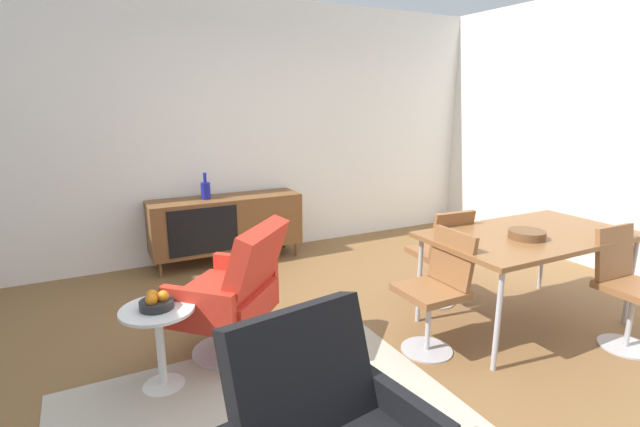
{
  "coord_description": "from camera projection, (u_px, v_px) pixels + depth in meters",
  "views": [
    {
      "loc": [
        -1.53,
        -2.45,
        1.73
      ],
      "look_at": [
        0.1,
        0.7,
        0.86
      ],
      "focal_mm": 26.01,
      "sensor_mm": 36.0,
      "label": 1
    }
  ],
  "objects": [
    {
      "name": "fruit_bowl",
      "position": [
        156.0,
        302.0,
        2.75
      ],
      "size": [
        0.2,
        0.2,
        0.11
      ],
      "color": "#262628",
      "rests_on": "side_table_round"
    },
    {
      "name": "dining_chair_near_window",
      "position": [
        437.0,
        287.0,
        3.2
      ],
      "size": [
        0.43,
        0.4,
        0.86
      ],
      "color": "brown",
      "rests_on": "ground_plane"
    },
    {
      "name": "side_table_round",
      "position": [
        160.0,
        338.0,
        2.81
      ],
      "size": [
        0.44,
        0.44,
        0.52
      ],
      "color": "white",
      "rests_on": "ground_plane"
    },
    {
      "name": "ground_plane",
      "position": [
        354.0,
        356.0,
        3.21
      ],
      "size": [
        8.32,
        8.32,
        0.0
      ],
      "primitive_type": "plane",
      "color": "brown"
    },
    {
      "name": "dining_chair_back_left",
      "position": [
        442.0,
        253.0,
        3.92
      ],
      "size": [
        0.43,
        0.45,
        0.86
      ],
      "color": "brown",
      "rests_on": "ground_plane"
    },
    {
      "name": "lounge_chair_red",
      "position": [
        233.0,
        291.0,
        3.14
      ],
      "size": [
        0.91,
        0.91,
        0.95
      ],
      "color": "red",
      "rests_on": "ground_plane"
    },
    {
      "name": "area_rug",
      "position": [
        266.0,
        424.0,
        2.53
      ],
      "size": [
        2.2,
        1.7,
        0.01
      ],
      "primitive_type": "cube",
      "color": "#B7AD99",
      "rests_on": "ground_plane"
    },
    {
      "name": "dining_table",
      "position": [
        529.0,
        238.0,
        3.54
      ],
      "size": [
        1.6,
        0.9,
        0.74
      ],
      "color": "brown",
      "rests_on": "ground_plane"
    },
    {
      "name": "vase_cobalt",
      "position": [
        206.0,
        190.0,
        4.81
      ],
      "size": [
        0.1,
        0.1,
        0.28
      ],
      "color": "navy",
      "rests_on": "sideboard"
    },
    {
      "name": "dining_chair_front_right",
      "position": [
        627.0,
        283.0,
        3.27
      ],
      "size": [
        0.41,
        0.43,
        0.86
      ],
      "color": "brown",
      "rests_on": "ground_plane"
    },
    {
      "name": "wall_back",
      "position": [
        234.0,
        130.0,
        5.12
      ],
      "size": [
        6.8,
        0.12,
        2.8
      ],
      "primitive_type": "cube",
      "color": "white",
      "rests_on": "ground_plane"
    },
    {
      "name": "wooden_bowl_on_table",
      "position": [
        527.0,
        234.0,
        3.39
      ],
      "size": [
        0.26,
        0.26,
        0.06
      ],
      "primitive_type": "cylinder",
      "color": "brown",
      "rests_on": "dining_table"
    },
    {
      "name": "sideboard",
      "position": [
        226.0,
        223.0,
        4.99
      ],
      "size": [
        1.6,
        0.45,
        0.72
      ],
      "color": "brown",
      "rests_on": "ground_plane"
    }
  ]
}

